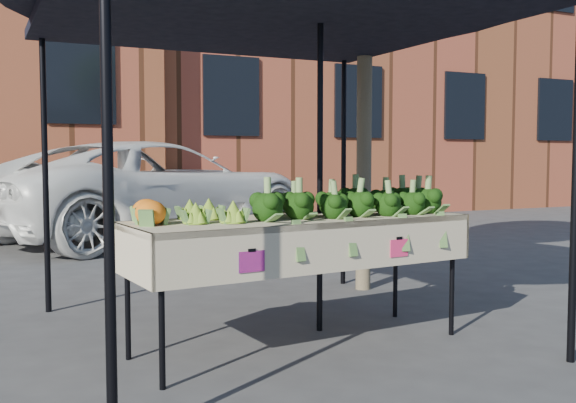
% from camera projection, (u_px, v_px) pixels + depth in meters
% --- Properties ---
extents(ground, '(90.00, 90.00, 0.00)m').
position_uv_depth(ground, '(322.00, 341.00, 4.68)').
color(ground, '#37373A').
extents(table, '(2.46, 1.02, 0.90)m').
position_uv_depth(table, '(300.00, 282.00, 4.53)').
color(table, beige).
rests_on(table, ground).
extents(canopy, '(3.16, 3.16, 2.74)m').
position_uv_depth(canopy, '(273.00, 150.00, 4.81)').
color(canopy, black).
rests_on(canopy, ground).
extents(broccoli_heap, '(1.59, 0.56, 0.25)m').
position_uv_depth(broccoli_heap, '(348.00, 198.00, 4.68)').
color(broccoli_heap, black).
rests_on(broccoli_heap, table).
extents(romanesco_cluster, '(0.42, 0.56, 0.19)m').
position_uv_depth(romanesco_cluster, '(206.00, 207.00, 4.24)').
color(romanesco_cluster, '#8FAC2D').
rests_on(romanesco_cluster, table).
extents(cauliflower_pair, '(0.22, 0.42, 0.17)m').
position_uv_depth(cauliflower_pair, '(149.00, 210.00, 4.11)').
color(cauliflower_pair, orange).
rests_on(cauliflower_pair, table).
extents(vehicle, '(2.44, 3.00, 5.64)m').
position_uv_depth(vehicle, '(152.00, 63.00, 10.50)').
color(vehicle, white).
rests_on(vehicle, ground).
extents(street_tree, '(2.17, 2.17, 4.27)m').
position_uv_depth(street_tree, '(365.00, 73.00, 6.40)').
color(street_tree, '#1E4C14').
rests_on(street_tree, ground).
extents(building_right, '(12.00, 8.00, 8.50)m').
position_uv_depth(building_right, '(329.00, 54.00, 18.66)').
color(building_right, brown).
rests_on(building_right, ground).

